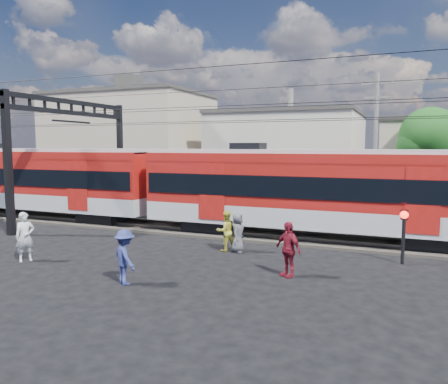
{
  "coord_description": "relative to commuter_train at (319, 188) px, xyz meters",
  "views": [
    {
      "loc": [
        7.56,
        -11.92,
        4.35
      ],
      "look_at": [
        0.6,
        5.0,
        2.4
      ],
      "focal_mm": 35.0,
      "sensor_mm": 36.0,
      "label": 1
    }
  ],
  "objects": [
    {
      "name": "rail_near",
      "position": [
        -4.04,
        -0.75,
        -2.22
      ],
      "size": [
        70.0,
        0.12,
        0.12
      ],
      "primitive_type": "cube",
      "color": "#59544C",
      "rests_on": "track_bed"
    },
    {
      "name": "building_west",
      "position": [
        -21.04,
        16.0,
        2.25
      ],
      "size": [
        14.28,
        10.2,
        9.3
      ],
      "color": "tan",
      "rests_on": "ground"
    },
    {
      "name": "track_bed",
      "position": [
        -4.04,
        0.0,
        -2.34
      ],
      "size": [
        70.0,
        3.4,
        0.12
      ],
      "primitive_type": "cube",
      "color": "#2D2823",
      "rests_on": "ground"
    },
    {
      "name": "crossing_signal",
      "position": [
        3.63,
        -2.88,
        -1.0
      ],
      "size": [
        0.29,
        0.29,
        2.02
      ],
      "color": "black",
      "rests_on": "ground"
    },
    {
      "name": "catenary",
      "position": [
        -12.69,
        -0.0,
        2.73
      ],
      "size": [
        70.0,
        9.3,
        7.52
      ],
      "color": "black",
      "rests_on": "ground"
    },
    {
      "name": "pedestrian_c",
      "position": [
        -4.44,
        -8.74,
        -1.53
      ],
      "size": [
        1.3,
        1.15,
        1.74
      ],
      "primitive_type": "imported",
      "rotation": [
        0.0,
        0.0,
        2.58
      ],
      "color": "navy",
      "rests_on": "ground"
    },
    {
      "name": "commuter_train",
      "position": [
        0.0,
        0.0,
        0.0
      ],
      "size": [
        50.3,
        3.08,
        4.17
      ],
      "color": "black",
      "rests_on": "ground"
    },
    {
      "name": "pedestrian_d",
      "position": [
        0.09,
        -6.0,
        -1.47
      ],
      "size": [
        1.16,
        0.97,
        1.86
      ],
      "primitive_type": "imported",
      "rotation": [
        0.0,
        0.0,
        -0.57
      ],
      "color": "maroon",
      "rests_on": "ground"
    },
    {
      "name": "ground",
      "position": [
        -4.04,
        -8.0,
        -2.4
      ],
      "size": [
        120.0,
        120.0,
        0.0
      ],
      "primitive_type": "plane",
      "color": "black",
      "rests_on": "ground"
    },
    {
      "name": "pedestrian_a",
      "position": [
        -9.55,
        -7.85,
        -1.47
      ],
      "size": [
        0.76,
        0.81,
        1.86
      ],
      "primitive_type": "imported",
      "rotation": [
        0.0,
        0.0,
        0.96
      ],
      "color": "silver",
      "rests_on": "ground"
    },
    {
      "name": "pedestrian_b",
      "position": [
        -3.15,
        -3.5,
        -1.56
      ],
      "size": [
        1.03,
        1.03,
        1.69
      ],
      "primitive_type": "imported",
      "rotation": [
        0.0,
        0.0,
        3.91
      ],
      "color": "gold",
      "rests_on": "ground"
    },
    {
      "name": "pedestrian_e",
      "position": [
        -2.64,
        -3.48,
        -1.59
      ],
      "size": [
        0.58,
        0.83,
        1.62
      ],
      "primitive_type": "imported",
      "rotation": [
        0.0,
        0.0,
        1.65
      ],
      "color": "#4B4B50",
      "rests_on": "ground"
    },
    {
      "name": "building_midwest",
      "position": [
        -6.04,
        19.0,
        1.25
      ],
      "size": [
        12.24,
        12.24,
        7.3
      ],
      "color": "beige",
      "rests_on": "ground"
    },
    {
      "name": "tree_near",
      "position": [
        5.14,
        10.09,
        2.26
      ],
      "size": [
        3.82,
        3.64,
        6.72
      ],
      "color": "#382619",
      "rests_on": "ground"
    },
    {
      "name": "utility_pole_mid",
      "position": [
        1.96,
        7.0,
        2.13
      ],
      "size": [
        1.8,
        0.24,
        8.5
      ],
      "color": "slate",
      "rests_on": "ground"
    },
    {
      "name": "rail_far",
      "position": [
        -4.04,
        0.75,
        -2.22
      ],
      "size": [
        70.0,
        0.12,
        0.12
      ],
      "primitive_type": "cube",
      "color": "#59544C",
      "rests_on": "track_bed"
    },
    {
      "name": "utility_pole_west",
      "position": [
        -26.04,
        6.0,
        1.88
      ],
      "size": [
        1.8,
        0.24,
        8.0
      ],
      "color": "slate",
      "rests_on": "ground"
    }
  ]
}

